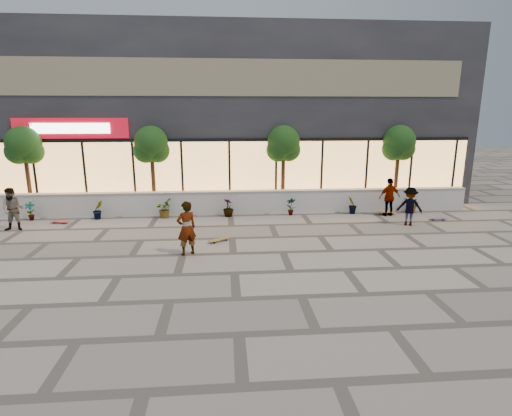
{
  "coord_description": "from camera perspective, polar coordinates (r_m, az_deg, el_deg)",
  "views": [
    {
      "loc": [
        -0.24,
        -10.69,
        4.49
      ],
      "look_at": [
        0.82,
        2.53,
        1.3
      ],
      "focal_mm": 28.0,
      "sensor_mm": 36.0,
      "label": 1
    }
  ],
  "objects": [
    {
      "name": "ground",
      "position": [
        11.6,
        -3.07,
        -9.27
      ],
      "size": [
        80.0,
        80.0,
        0.0
      ],
      "primitive_type": "plane",
      "color": "gray",
      "rests_on": "ground"
    },
    {
      "name": "planter_wall",
      "position": [
        18.13,
        -3.69,
        0.86
      ],
      "size": [
        22.0,
        0.42,
        1.04
      ],
      "color": "silver",
      "rests_on": "ground"
    },
    {
      "name": "retail_building",
      "position": [
        23.18,
        -4.07,
        12.88
      ],
      "size": [
        24.0,
        9.17,
        8.5
      ],
      "color": "#24242A",
      "rests_on": "ground"
    },
    {
      "name": "shrub_a",
      "position": [
        19.46,
        -29.54,
        -0.38
      ],
      "size": [
        0.43,
        0.29,
        0.81
      ],
      "primitive_type": "imported",
      "color": "#163611",
      "rests_on": "ground"
    },
    {
      "name": "shrub_b",
      "position": [
        18.45,
        -21.65,
        -0.24
      ],
      "size": [
        0.57,
        0.57,
        0.81
      ],
      "primitive_type": "imported",
      "rotation": [
        0.0,
        0.0,
        0.82
      ],
      "color": "#163611",
      "rests_on": "ground"
    },
    {
      "name": "shrub_c",
      "position": [
        17.82,
        -13.02,
        -0.08
      ],
      "size": [
        0.68,
        0.77,
        0.81
      ],
      "primitive_type": "imported",
      "rotation": [
        0.0,
        0.0,
        1.64
      ],
      "color": "#163611",
      "rests_on": "ground"
    },
    {
      "name": "shrub_d",
      "position": [
        17.62,
        -3.98,
        0.08
      ],
      "size": [
        0.64,
        0.64,
        0.81
      ],
      "primitive_type": "imported",
      "rotation": [
        0.0,
        0.0,
        2.46
      ],
      "color": "#163611",
      "rests_on": "ground"
    },
    {
      "name": "shrub_e",
      "position": [
        17.87,
        5.03,
        0.25
      ],
      "size": [
        0.46,
        0.35,
        0.81
      ],
      "primitive_type": "imported",
      "rotation": [
        0.0,
        0.0,
        3.28
      ],
      "color": "#163611",
      "rests_on": "ground"
    },
    {
      "name": "shrub_f",
      "position": [
        18.53,
        13.6,
        0.4
      ],
      "size": [
        0.55,
        0.57,
        0.81
      ],
      "primitive_type": "imported",
      "rotation": [
        0.0,
        0.0,
        4.1
      ],
      "color": "#163611",
      "rests_on": "ground"
    },
    {
      "name": "shrub_g",
      "position": [
        19.58,
        21.42,
        0.53
      ],
      "size": [
        0.77,
        0.84,
        0.81
      ],
      "primitive_type": "imported",
      "rotation": [
        0.0,
        0.0,
        4.92
      ],
      "color": "#163611",
      "rests_on": "ground"
    },
    {
      "name": "tree_west",
      "position": [
        20.43,
        -30.22,
        7.48
      ],
      "size": [
        1.6,
        1.5,
        3.92
      ],
      "color": "#432817",
      "rests_on": "ground"
    },
    {
      "name": "tree_midwest",
      "position": [
        18.74,
        -14.73,
        8.48
      ],
      "size": [
        1.6,
        1.5,
        3.92
      ],
      "color": "#432817",
      "rests_on": "ground"
    },
    {
      "name": "tree_mideast",
      "position": [
        18.66,
        3.95,
        8.86
      ],
      "size": [
        1.6,
        1.5,
        3.92
      ],
      "color": "#432817",
      "rests_on": "ground"
    },
    {
      "name": "tree_east",
      "position": [
        20.21,
        19.74,
        8.47
      ],
      "size": [
        1.6,
        1.5,
        3.92
      ],
      "color": "#432817",
      "rests_on": "ground"
    },
    {
      "name": "skater_center",
      "position": [
        12.94,
        -9.9,
        -2.87
      ],
      "size": [
        0.77,
        0.68,
        1.77
      ],
      "primitive_type": "imported",
      "rotation": [
        0.0,
        0.0,
        3.63
      ],
      "color": "white",
      "rests_on": "ground"
    },
    {
      "name": "skater_left",
      "position": [
        18.01,
        -31.4,
        -0.17
      ],
      "size": [
        0.86,
        0.69,
        1.69
      ],
      "primitive_type": "imported",
      "rotation": [
        0.0,
        0.0,
        0.07
      ],
      "color": "#93825F",
      "rests_on": "ground"
    },
    {
      "name": "skater_right_near",
      "position": [
        18.54,
        18.53,
        1.48
      ],
      "size": [
        1.05,
        0.56,
        1.7
      ],
      "primitive_type": "imported",
      "rotation": [
        0.0,
        0.0,
        3.3
      ],
      "color": "white",
      "rests_on": "ground"
    },
    {
      "name": "skater_right_far",
      "position": [
        17.29,
        21.09,
        0.22
      ],
      "size": [
        1.15,
        0.9,
        1.57
      ],
      "primitive_type": "imported",
      "rotation": [
        0.0,
        0.0,
        2.79
      ],
      "color": "maroon",
      "rests_on": "ground"
    },
    {
      "name": "skateboard_center",
      "position": [
        14.28,
        -5.27,
        -4.51
      ],
      "size": [
        0.81,
        0.62,
        0.1
      ],
      "rotation": [
        0.0,
        0.0,
        0.57
      ],
      "color": "brown",
      "rests_on": "ground"
    },
    {
      "name": "skateboard_left",
      "position": [
        18.43,
        -26.24,
        -1.76
      ],
      "size": [
        0.8,
        0.39,
        0.09
      ],
      "rotation": [
        0.0,
        0.0,
        -0.25
      ],
      "color": "red",
      "rests_on": "ground"
    },
    {
      "name": "skateboard_right_near",
      "position": [
        18.9,
        18.11,
        -0.64
      ],
      "size": [
        0.88,
        0.27,
        0.1
      ],
      "rotation": [
        0.0,
        0.0,
        -0.05
      ],
      "color": "#9F5D34",
      "rests_on": "ground"
    },
    {
      "name": "skateboard_right_far",
      "position": [
        18.73,
        24.57,
        -1.37
      ],
      "size": [
        0.74,
        0.22,
        0.09
      ],
      "rotation": [
        0.0,
        0.0,
        -0.04
      ],
      "color": "#52457E",
      "rests_on": "ground"
    }
  ]
}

